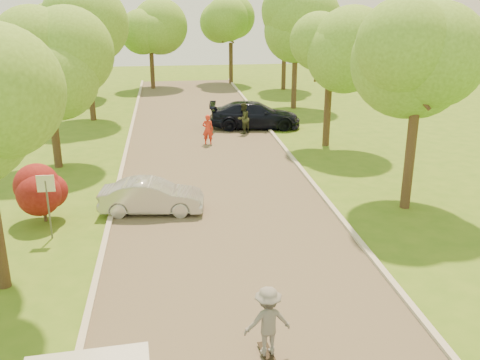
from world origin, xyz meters
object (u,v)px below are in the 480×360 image
silver_sedan (152,196)px  person_olive (243,118)px  longboard (267,353)px  street_sign (47,194)px  dark_sedan (255,115)px  skateboarder (268,321)px  person_striped (208,130)px

silver_sedan → person_olive: 12.37m
person_olive → longboard: bearing=40.7°
street_sign → person_olive: bearing=58.0°
street_sign → dark_sedan: size_ratio=0.40×
dark_sedan → longboard: (-3.24, -21.39, -0.70)m
street_sign → dark_sedan: 17.09m
longboard → person_olive: size_ratio=0.47×
street_sign → skateboarder: (5.86, -6.95, -0.66)m
longboard → person_striped: bearing=-96.7°
street_sign → person_olive: (8.21, 13.12, -0.67)m
street_sign → silver_sedan: bearing=29.3°
person_striped → dark_sedan: bearing=-118.8°
street_sign → longboard: (5.86, -6.95, -1.47)m
person_striped → person_olive: size_ratio=0.91×
street_sign → dark_sedan: street_sign is taller
silver_sedan → street_sign: bearing=125.7°
skateboarder → person_striped: bearing=-96.7°
dark_sedan → person_striped: (-3.09, -3.41, 0.02)m
skateboarder → person_olive: bearing=-102.9°
dark_sedan → street_sign: bearing=154.1°
silver_sedan → person_striped: 9.64m
dark_sedan → person_olive: (-0.89, -1.32, 0.11)m
street_sign → person_striped: size_ratio=1.34×
silver_sedan → longboard: bearing=-156.8°
silver_sedan → person_striped: bearing=-10.4°
dark_sedan → longboard: 21.65m
longboard → skateboarder: 0.82m
longboard → dark_sedan: bearing=-104.9°
street_sign → skateboarder: bearing=-49.9°
dark_sedan → skateboarder: (-3.24, -21.39, 0.12)m
longboard → street_sign: bearing=-56.1°
dark_sedan → person_striped: person_striped is taller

